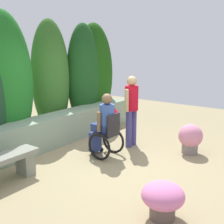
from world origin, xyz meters
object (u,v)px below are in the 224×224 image
(flower_pot_red_accent, at_px, (113,118))
(flower_pot_purple_near, at_px, (163,198))
(person_in_wheelchair, at_px, (105,127))
(flower_pot_terracotta_by_wall, at_px, (190,138))
(person_standing_companion, at_px, (131,106))

(flower_pot_red_accent, bearing_deg, flower_pot_purple_near, -134.51)
(person_in_wheelchair, relative_size, flower_pot_terracotta_by_wall, 2.08)
(person_standing_companion, height_order, flower_pot_terracotta_by_wall, person_standing_companion)
(person_in_wheelchair, xyz_separation_m, flower_pot_red_accent, (1.60, 0.97, -0.28))
(person_in_wheelchair, distance_m, flower_pot_red_accent, 1.89)
(person_in_wheelchair, xyz_separation_m, person_standing_companion, (0.85, -0.10, 0.31))
(person_in_wheelchair, bearing_deg, flower_pot_red_accent, 31.51)
(person_standing_companion, distance_m, flower_pot_red_accent, 1.44)
(flower_pot_terracotta_by_wall, height_order, flower_pot_red_accent, flower_pot_terracotta_by_wall)
(person_in_wheelchair, distance_m, person_standing_companion, 0.91)
(person_standing_companion, bearing_deg, person_in_wheelchair, 171.81)
(flower_pot_purple_near, bearing_deg, person_standing_companion, 41.03)
(person_in_wheelchair, bearing_deg, person_standing_companion, -6.61)
(person_standing_companion, bearing_deg, flower_pot_purple_near, -140.42)
(flower_pot_purple_near, height_order, flower_pot_terracotta_by_wall, flower_pot_terracotta_by_wall)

